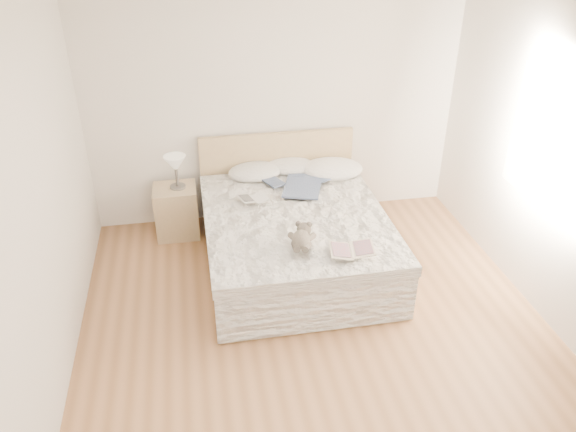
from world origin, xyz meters
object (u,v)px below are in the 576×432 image
object	(u,v)px
nightstand	(177,211)
teddy_bear	(301,245)
childrens_book	(352,250)
photo_book	(253,199)
table_lamp	(175,165)
bed	(294,236)

from	to	relation	value
nightstand	teddy_bear	bearing A→B (deg)	-53.70
childrens_book	teddy_bear	world-z (taller)	teddy_bear
photo_book	table_lamp	bearing A→B (deg)	126.53
bed	childrens_book	bearing A→B (deg)	-67.52
bed	childrens_book	world-z (taller)	bed
bed	teddy_bear	world-z (taller)	bed
table_lamp	photo_book	distance (m)	0.92
nightstand	photo_book	world-z (taller)	photo_book
table_lamp	childrens_book	bearing A→B (deg)	-47.76
nightstand	table_lamp	world-z (taller)	table_lamp
bed	nightstand	xyz separation A→B (m)	(-1.14, 0.76, -0.03)
photo_book	childrens_book	xyz separation A→B (m)	(0.71, -1.06, 0.00)
photo_book	childrens_book	distance (m)	1.28
table_lamp	childrens_book	world-z (taller)	table_lamp
childrens_book	teddy_bear	bearing A→B (deg)	170.95
bed	childrens_book	distance (m)	0.95
childrens_book	nightstand	bearing A→B (deg)	141.31
table_lamp	childrens_book	distance (m)	2.15
photo_book	nightstand	bearing A→B (deg)	128.21
childrens_book	photo_book	bearing A→B (deg)	131.86
photo_book	childrens_book	world-z (taller)	childrens_book
photo_book	childrens_book	size ratio (longest dim) A/B	0.71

